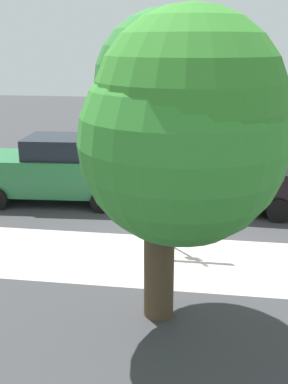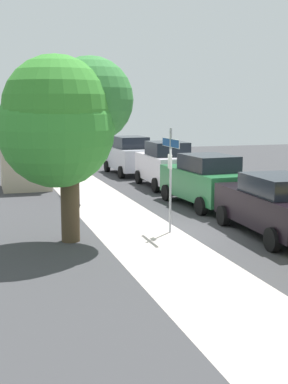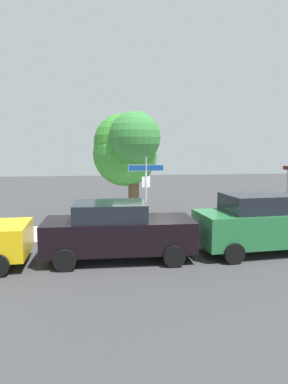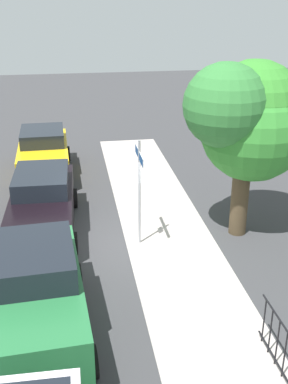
{
  "view_description": "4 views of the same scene",
  "coord_description": "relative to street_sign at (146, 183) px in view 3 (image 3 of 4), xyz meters",
  "views": [
    {
      "loc": [
        -0.88,
        10.55,
        4.53
      ],
      "look_at": [
        0.6,
        0.33,
        1.23
      ],
      "focal_mm": 43.87,
      "sensor_mm": 36.0,
      "label": 1
    },
    {
      "loc": [
        -14.42,
        5.71,
        3.78
      ],
      "look_at": [
        -0.2,
        1.29,
        1.3
      ],
      "focal_mm": 49.41,
      "sensor_mm": 36.0,
      "label": 2
    },
    {
      "loc": [
        -1.88,
        -12.62,
        3.45
      ],
      "look_at": [
        0.03,
        0.86,
        1.67
      ],
      "focal_mm": 31.85,
      "sensor_mm": 36.0,
      "label": 3
    },
    {
      "loc": [
        12.19,
        -1.42,
        6.88
      ],
      "look_at": [
        -0.4,
        0.6,
        1.39
      ],
      "focal_mm": 44.93,
      "sensor_mm": 36.0,
      "label": 4
    }
  ],
  "objects": [
    {
      "name": "street_sign",
      "position": [
        0.0,
        0.0,
        0.0
      ],
      "size": [
        1.4,
        0.07,
        3.1
      ],
      "color": "#9EA0A5",
      "rests_on": "ground_plane"
    },
    {
      "name": "iron_fence",
      "position": [
        6.1,
        1.9,
        -1.54
      ],
      "size": [
        3.35,
        0.04,
        1.07
      ],
      "color": "black",
      "rests_on": "ground_plane"
    },
    {
      "name": "sidewalk_strip",
      "position": [
        1.95,
        0.9,
        -2.09
      ],
      "size": [
        24.0,
        2.6,
        0.0
      ],
      "primitive_type": "cube",
      "color": "#AFA39D",
      "rests_on": "ground_plane"
    },
    {
      "name": "shade_tree",
      "position": [
        -0.47,
        3.18,
        1.36
      ],
      "size": [
        3.08,
        3.7,
        5.08
      ],
      "color": "#473926",
      "rests_on": "ground_plane"
    },
    {
      "name": "car_black",
      "position": [
        -1.3,
        -2.75,
        -1.18
      ],
      "size": [
        4.63,
        2.12,
        1.79
      ],
      "rotation": [
        0.0,
        0.0,
        -0.03
      ],
      "color": "black",
      "rests_on": "ground_plane"
    },
    {
      "name": "car_green",
      "position": [
        3.5,
        -2.69,
        -1.12
      ],
      "size": [
        4.53,
        2.26,
        1.95
      ],
      "rotation": [
        0.0,
        0.0,
        0.06
      ],
      "color": "#256C3A",
      "rests_on": "ground_plane"
    },
    {
      "name": "ground_plane",
      "position": [
        -0.05,
        -0.4,
        -2.09
      ],
      "size": [
        60.0,
        60.0,
        0.0
      ],
      "primitive_type": "plane",
      "color": "#38383A"
    }
  ]
}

